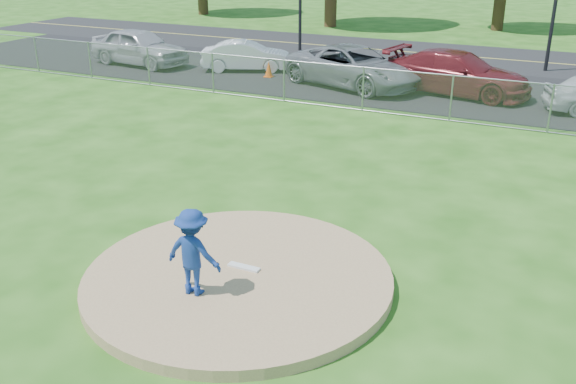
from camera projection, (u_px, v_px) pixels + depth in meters
name	position (u px, v px, depth m)	size (l,w,h in m)	color
ground	(402.00, 133.00, 19.63)	(120.00, 120.00, 0.00)	#215512
pitchers_mound	(238.00, 278.00, 11.26)	(5.40, 5.40, 0.20)	#A38259
pitching_rubber	(244.00, 267.00, 11.38)	(0.60, 0.15, 0.04)	white
chain_link_fence	(421.00, 95.00, 21.01)	(40.00, 0.06, 1.50)	gray
parking_lot	(449.00, 90.00, 25.04)	(50.00, 8.00, 0.01)	black
street	(484.00, 58.00, 31.29)	(60.00, 7.00, 0.01)	black
pitcher	(193.00, 252.00, 10.35)	(0.96, 0.55, 1.49)	navy
traffic_cone	(269.00, 69.00, 27.07)	(0.34, 0.34, 0.65)	#FF610D
parked_car_silver	(139.00, 47.00, 29.33)	(1.95, 4.85, 1.65)	#B1B1B6
parked_car_white	(247.00, 56.00, 28.18)	(1.36, 3.91, 1.29)	silver
parked_car_gray	(354.00, 67.00, 25.24)	(2.62, 5.68, 1.58)	gray
parked_car_darkred	(457.00, 73.00, 24.05)	(2.23, 5.49, 1.59)	maroon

